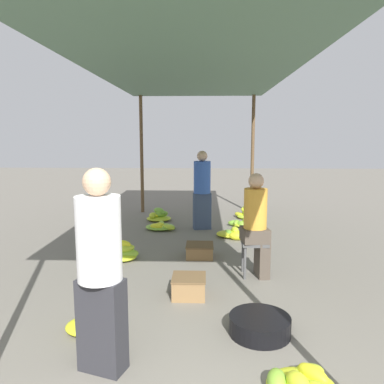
{
  "coord_description": "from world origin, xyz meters",
  "views": [
    {
      "loc": [
        0.21,
        -1.76,
        1.83
      ],
      "look_at": [
        0.0,
        4.0,
        0.98
      ],
      "focal_mm": 35.0,
      "sensor_mm": 36.0,
      "label": 1
    }
  ],
  "objects_px": {
    "crate_near": "(189,286)",
    "banana_pile_right_1": "(243,224)",
    "vendor_seated": "(257,223)",
    "banana_pile_right_3": "(232,234)",
    "banana_pile_right_0": "(245,214)",
    "banana_pile_left_0": "(90,323)",
    "crate_mid": "(200,251)",
    "banana_pile_left_3": "(159,216)",
    "vendor_foreground": "(100,269)",
    "shopper_walking_mid": "(202,189)",
    "banana_pile_left_1": "(123,253)",
    "banana_pile_left_2": "(161,226)",
    "basin_black": "(260,325)",
    "stool": "(254,248)"
  },
  "relations": [
    {
      "from": "crate_near",
      "to": "banana_pile_right_1",
      "type": "bearing_deg",
      "value": 74.16
    },
    {
      "from": "vendor_seated",
      "to": "banana_pile_right_3",
      "type": "bearing_deg",
      "value": 95.14
    },
    {
      "from": "banana_pile_right_0",
      "to": "banana_pile_right_1",
      "type": "distance_m",
      "value": 0.78
    },
    {
      "from": "banana_pile_right_0",
      "to": "banana_pile_right_1",
      "type": "bearing_deg",
      "value": -98.13
    },
    {
      "from": "banana_pile_left_0",
      "to": "crate_mid",
      "type": "bearing_deg",
      "value": 65.54
    },
    {
      "from": "banana_pile_left_3",
      "to": "banana_pile_right_3",
      "type": "height_order",
      "value": "banana_pile_left_3"
    },
    {
      "from": "crate_near",
      "to": "vendor_foreground",
      "type": "bearing_deg",
      "value": -113.9
    },
    {
      "from": "banana_pile_right_1",
      "to": "shopper_walking_mid",
      "type": "relative_size",
      "value": 0.4
    },
    {
      "from": "banana_pile_left_1",
      "to": "crate_near",
      "type": "xyz_separation_m",
      "value": [
        1.05,
        -1.26,
        0.01
      ]
    },
    {
      "from": "shopper_walking_mid",
      "to": "banana_pile_left_2",
      "type": "bearing_deg",
      "value": -174.39
    },
    {
      "from": "shopper_walking_mid",
      "to": "basin_black",
      "type": "bearing_deg",
      "value": -81.81
    },
    {
      "from": "vendor_foreground",
      "to": "crate_near",
      "type": "distance_m",
      "value": 1.69
    },
    {
      "from": "vendor_foreground",
      "to": "basin_black",
      "type": "relative_size",
      "value": 2.8
    },
    {
      "from": "banana_pile_left_3",
      "to": "crate_near",
      "type": "height_order",
      "value": "banana_pile_left_3"
    },
    {
      "from": "vendor_foreground",
      "to": "stool",
      "type": "xyz_separation_m",
      "value": [
        1.45,
        2.08,
        -0.46
      ]
    },
    {
      "from": "stool",
      "to": "banana_pile_left_3",
      "type": "height_order",
      "value": "stool"
    },
    {
      "from": "stool",
      "to": "banana_pile_left_3",
      "type": "distance_m",
      "value": 3.65
    },
    {
      "from": "stool",
      "to": "banana_pile_right_3",
      "type": "distance_m",
      "value": 1.96
    },
    {
      "from": "banana_pile_right_1",
      "to": "crate_mid",
      "type": "bearing_deg",
      "value": -113.65
    },
    {
      "from": "vendor_seated",
      "to": "banana_pile_left_2",
      "type": "relative_size",
      "value": 2.17
    },
    {
      "from": "banana_pile_left_3",
      "to": "basin_black",
      "type": "bearing_deg",
      "value": -71.98
    },
    {
      "from": "basin_black",
      "to": "banana_pile_right_0",
      "type": "relative_size",
      "value": 1.18
    },
    {
      "from": "shopper_walking_mid",
      "to": "banana_pile_right_1",
      "type": "bearing_deg",
      "value": 13.38
    },
    {
      "from": "basin_black",
      "to": "banana_pile_left_1",
      "type": "relative_size",
      "value": 1.06
    },
    {
      "from": "crate_near",
      "to": "banana_pile_right_0",
      "type": "bearing_deg",
      "value": 75.55
    },
    {
      "from": "banana_pile_left_3",
      "to": "banana_pile_right_0",
      "type": "height_order",
      "value": "banana_pile_right_0"
    },
    {
      "from": "banana_pile_right_3",
      "to": "crate_mid",
      "type": "bearing_deg",
      "value": -116.24
    },
    {
      "from": "stool",
      "to": "banana_pile_left_0",
      "type": "height_order",
      "value": "stool"
    },
    {
      "from": "banana_pile_right_3",
      "to": "banana_pile_right_1",
      "type": "bearing_deg",
      "value": 70.38
    },
    {
      "from": "stool",
      "to": "crate_mid",
      "type": "xyz_separation_m",
      "value": [
        -0.73,
        0.75,
        -0.27
      ]
    },
    {
      "from": "banana_pile_left_0",
      "to": "banana_pile_right_0",
      "type": "relative_size",
      "value": 1.22
    },
    {
      "from": "banana_pile_left_0",
      "to": "banana_pile_right_1",
      "type": "xyz_separation_m",
      "value": [
        1.88,
        4.2,
        -0.01
      ]
    },
    {
      "from": "vendor_foreground",
      "to": "shopper_walking_mid",
      "type": "xyz_separation_m",
      "value": [
        0.74,
        4.6,
        -0.03
      ]
    },
    {
      "from": "basin_black",
      "to": "banana_pile_right_3",
      "type": "xyz_separation_m",
      "value": [
        -0.02,
        3.43,
        -0.03
      ]
    },
    {
      "from": "banana_pile_left_3",
      "to": "crate_mid",
      "type": "height_order",
      "value": "banana_pile_left_3"
    },
    {
      "from": "vendor_seated",
      "to": "banana_pile_right_1",
      "type": "distance_m",
      "value": 2.81
    },
    {
      "from": "basin_black",
      "to": "banana_pile_left_1",
      "type": "xyz_separation_m",
      "value": [
        -1.75,
        2.08,
        0.02
      ]
    },
    {
      "from": "banana_pile_left_3",
      "to": "shopper_walking_mid",
      "type": "relative_size",
      "value": 0.35
    },
    {
      "from": "crate_mid",
      "to": "vendor_foreground",
      "type": "bearing_deg",
      "value": -104.29
    },
    {
      "from": "basin_black",
      "to": "crate_mid",
      "type": "xyz_separation_m",
      "value": [
        -0.6,
        2.25,
        0.01
      ]
    },
    {
      "from": "banana_pile_left_3",
      "to": "banana_pile_right_1",
      "type": "xyz_separation_m",
      "value": [
        1.81,
        -0.51,
        -0.04
      ]
    },
    {
      "from": "vendor_seated",
      "to": "banana_pile_left_0",
      "type": "bearing_deg",
      "value": -140.19
    },
    {
      "from": "crate_near",
      "to": "banana_pile_left_0",
      "type": "bearing_deg",
      "value": -138.87
    },
    {
      "from": "vendor_seated",
      "to": "banana_pile_left_0",
      "type": "xyz_separation_m",
      "value": [
        -1.77,
        -1.47,
        -0.65
      ]
    },
    {
      "from": "banana_pile_left_0",
      "to": "banana_pile_right_3",
      "type": "xyz_separation_m",
      "value": [
        1.59,
        3.41,
        -0.01
      ]
    },
    {
      "from": "banana_pile_right_1",
      "to": "banana_pile_right_3",
      "type": "bearing_deg",
      "value": -109.62
    },
    {
      "from": "banana_pile_left_0",
      "to": "basin_black",
      "type": "bearing_deg",
      "value": -0.7
    },
    {
      "from": "banana_pile_left_1",
      "to": "crate_near",
      "type": "relative_size",
      "value": 1.39
    },
    {
      "from": "banana_pile_right_0",
      "to": "shopper_walking_mid",
      "type": "distance_m",
      "value": 1.54
    },
    {
      "from": "banana_pile_left_2",
      "to": "banana_pile_right_0",
      "type": "height_order",
      "value": "banana_pile_right_0"
    }
  ]
}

